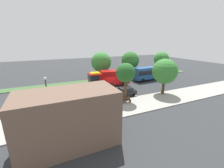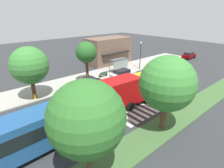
# 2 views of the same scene
# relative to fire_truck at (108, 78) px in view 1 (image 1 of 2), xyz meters

# --- Properties ---
(ground_plane) EXTENTS (120.00, 120.00, 0.00)m
(ground_plane) POSITION_rel_fire_truck_xyz_m (-0.00, 1.96, -2.06)
(ground_plane) COLOR #2D3033
(sidewalk) EXTENTS (60.00, 5.98, 0.14)m
(sidewalk) POSITION_rel_fire_truck_xyz_m (-0.00, 11.28, -1.99)
(sidewalk) COLOR #9E9B93
(sidewalk) RESTS_ON ground_plane
(median_strip) EXTENTS (60.00, 3.00, 0.14)m
(median_strip) POSITION_rel_fire_truck_xyz_m (-0.00, -5.86, -1.99)
(median_strip) COLOR #3D6033
(median_strip) RESTS_ON ground_plane
(crosswalk) EXTENTS (4.95, 11.38, 0.01)m
(crosswalk) POSITION_rel_fire_truck_xyz_m (-0.36, 1.96, -2.05)
(crosswalk) COLOR silver
(crosswalk) RESTS_ON ground_plane
(fire_truck) EXTENTS (9.62, 3.32, 3.67)m
(fire_truck) POSITION_rel_fire_truck_xyz_m (0.00, 0.00, 0.00)
(fire_truck) COLOR #A50C0C
(fire_truck) RESTS_ON ground_plane
(parked_car_west) EXTENTS (4.42, 2.23, 1.73)m
(parked_car_west) POSITION_rel_fire_truck_xyz_m (-0.40, 7.09, -1.16)
(parked_car_west) COLOR black
(parked_car_west) RESTS_ON ground_plane
(parked_car_mid) EXTENTS (4.62, 2.07, 1.71)m
(parked_car_mid) POSITION_rel_fire_truck_xyz_m (6.55, 7.09, -1.17)
(parked_car_mid) COLOR silver
(parked_car_mid) RESTS_ON ground_plane
(transit_bus) EXTENTS (10.45, 3.13, 3.51)m
(transit_bus) POSITION_rel_fire_truck_xyz_m (-12.87, -0.88, 0.03)
(transit_bus) COLOR navy
(transit_bus) RESTS_ON ground_plane
(bus_stop_shelter) EXTENTS (3.50, 1.40, 2.46)m
(bus_stop_shelter) POSITION_rel_fire_truck_xyz_m (8.59, 10.05, -0.17)
(bus_stop_shelter) COLOR #4C4C51
(bus_stop_shelter) RESTS_ON sidewalk
(bench_near_shelter) EXTENTS (1.60, 0.50, 0.90)m
(bench_near_shelter) POSITION_rel_fire_truck_xyz_m (4.59, 10.01, -1.47)
(bench_near_shelter) COLOR #2D472D
(bench_near_shelter) RESTS_ON sidewalk
(bench_west_of_shelter) EXTENTS (1.60, 0.50, 0.90)m
(bench_west_of_shelter) POSITION_rel_fire_truck_xyz_m (0.94, 10.01, -1.47)
(bench_west_of_shelter) COLOR #4C3823
(bench_west_of_shelter) RESTS_ON sidewalk
(street_lamp) EXTENTS (0.36, 0.36, 5.38)m
(street_lamp) POSITION_rel_fire_truck_xyz_m (13.03, 8.89, 1.31)
(street_lamp) COLOR #2D2D30
(street_lamp) RESTS_ON sidewalk
(storefront_building) EXTENTS (9.50, 5.55, 5.69)m
(storefront_building) POSITION_rel_fire_truck_xyz_m (11.35, 16.63, 0.79)
(storefront_building) COLOR brown
(storefront_building) RESTS_ON ground_plane
(sidewalk_tree_far_west) EXTENTS (4.74, 4.74, 6.86)m
(sidewalk_tree_far_west) POSITION_rel_fire_truck_xyz_m (-7.69, 9.29, 2.55)
(sidewalk_tree_far_west) COLOR #47301E
(sidewalk_tree_far_west) RESTS_ON sidewalk
(sidewalk_tree_west) EXTENTS (3.24, 3.24, 6.60)m
(sidewalk_tree_west) POSITION_rel_fire_truck_xyz_m (0.80, 9.29, 2.99)
(sidewalk_tree_west) COLOR #513823
(sidewalk_tree_west) RESTS_ON sidewalk
(median_tree_far_west) EXTENTS (4.63, 4.63, 6.74)m
(median_tree_far_west) POSITION_rel_fire_truck_xyz_m (-20.49, -5.86, 2.49)
(median_tree_far_west) COLOR #47301E
(median_tree_far_west) RESTS_ON median_strip
(median_tree_west) EXTENTS (4.96, 4.96, 7.12)m
(median_tree_west) POSITION_rel_fire_truck_xyz_m (-9.27, -5.86, 2.71)
(median_tree_west) COLOR #47301E
(median_tree_west) RESTS_ON median_strip
(median_tree_center) EXTENTS (5.14, 5.14, 7.26)m
(median_tree_center) POSITION_rel_fire_truck_xyz_m (-0.58, -5.86, 2.76)
(median_tree_center) COLOR #513823
(median_tree_center) RESTS_ON median_strip
(fire_hydrant) EXTENTS (0.28, 0.28, 0.70)m
(fire_hydrant) POSITION_rel_fire_truck_xyz_m (-7.82, 8.79, -1.57)
(fire_hydrant) COLOR gold
(fire_hydrant) RESTS_ON sidewalk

